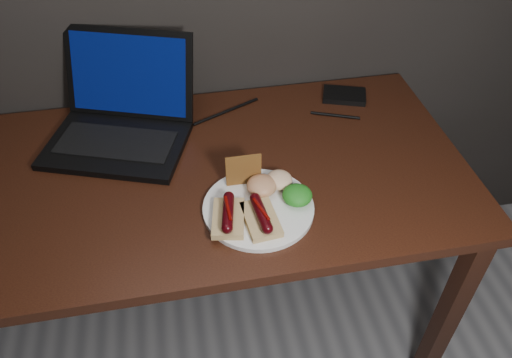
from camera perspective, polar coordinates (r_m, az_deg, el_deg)
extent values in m
cube|color=#381A0E|center=(1.27, -7.30, 0.29)|extent=(1.40, 0.70, 0.03)
cube|color=#381A0E|center=(1.54, 20.93, -14.57)|extent=(0.05, 0.05, 0.72)
cube|color=#381A0E|center=(1.87, 13.00, 0.42)|extent=(0.05, 0.05, 0.72)
cube|color=black|center=(1.37, -15.67, 3.73)|extent=(0.42, 0.34, 0.02)
cube|color=black|center=(1.37, -15.75, 4.08)|extent=(0.33, 0.23, 0.00)
cube|color=black|center=(1.43, -14.32, 11.61)|extent=(0.37, 0.20, 0.23)
cube|color=#070E4E|center=(1.43, -14.32, 11.61)|extent=(0.33, 0.18, 0.20)
cube|color=black|center=(1.54, 10.06, 9.39)|extent=(0.15, 0.12, 0.02)
cylinder|color=black|center=(1.32, -12.32, 2.37)|extent=(0.02, 0.18, 0.01)
cylinder|color=black|center=(1.46, -3.42, 7.72)|extent=(0.20, 0.10, 0.01)
cylinder|color=black|center=(1.46, 9.04, 7.19)|extent=(0.13, 0.06, 0.01)
cylinder|color=silver|center=(1.16, 0.28, -3.32)|extent=(0.32, 0.32, 0.01)
cube|color=tan|center=(1.12, -3.18, -4.51)|extent=(0.09, 0.13, 0.02)
cylinder|color=#440409|center=(1.10, -3.22, -3.79)|extent=(0.04, 0.10, 0.02)
sphere|color=#440409|center=(1.07, -3.32, -5.63)|extent=(0.03, 0.02, 0.02)
sphere|color=#440409|center=(1.13, -3.13, -2.04)|extent=(0.02, 0.02, 0.02)
cylinder|color=#5C0604|center=(1.09, -3.25, -3.33)|extent=(0.01, 0.07, 0.01)
cube|color=tan|center=(1.11, 0.58, -4.63)|extent=(0.08, 0.12, 0.02)
cylinder|color=#440409|center=(1.10, 0.58, -3.90)|extent=(0.03, 0.10, 0.02)
sphere|color=#440409|center=(1.07, 1.32, -5.69)|extent=(0.03, 0.02, 0.02)
sphere|color=#440409|center=(1.13, -0.11, -2.22)|extent=(0.03, 0.02, 0.02)
cylinder|color=#5C0604|center=(1.09, 0.59, -3.45)|extent=(0.03, 0.07, 0.01)
cube|color=#935D28|center=(1.18, -1.43, 1.03)|extent=(0.09, 0.01, 0.08)
ellipsoid|color=#1A6213|center=(1.15, 4.74, -1.86)|extent=(0.07, 0.07, 0.04)
ellipsoid|color=#A72E10|center=(1.17, 0.67, -0.76)|extent=(0.07, 0.07, 0.04)
ellipsoid|color=beige|center=(1.19, 2.65, -0.09)|extent=(0.06, 0.06, 0.04)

